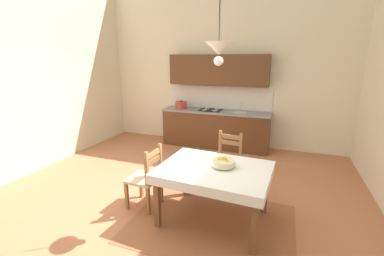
% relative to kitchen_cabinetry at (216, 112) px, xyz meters
% --- Properties ---
extents(ground_plane, '(6.47, 6.99, 0.10)m').
position_rel_kitchen_cabinetry_xyz_m(ground_plane, '(0.06, -2.92, -0.91)').
color(ground_plane, '#B7704C').
extents(wall_back, '(6.47, 0.12, 4.23)m').
position_rel_kitchen_cabinetry_xyz_m(wall_back, '(0.06, 0.33, 1.26)').
color(wall_back, beige).
rests_on(wall_back, ground_plane).
extents(area_rug, '(2.10, 1.60, 0.01)m').
position_rel_kitchen_cabinetry_xyz_m(area_rug, '(0.78, -3.06, -0.85)').
color(area_rug, '#985A39').
rests_on(area_rug, ground_plane).
extents(kitchen_cabinetry, '(2.58, 0.63, 2.20)m').
position_rel_kitchen_cabinetry_xyz_m(kitchen_cabinetry, '(0.00, 0.00, 0.00)').
color(kitchen_cabinetry, '#56331C').
rests_on(kitchen_cabinetry, ground_plane).
extents(dining_table, '(1.46, 1.14, 0.75)m').
position_rel_kitchen_cabinetry_xyz_m(dining_table, '(0.78, -2.96, -0.22)').
color(dining_table, brown).
rests_on(dining_table, ground_plane).
extents(dining_chair_kitchen_side, '(0.46, 0.46, 0.93)m').
position_rel_kitchen_cabinetry_xyz_m(dining_chair_kitchen_side, '(0.73, -1.99, -0.41)').
color(dining_chair_kitchen_side, '#D1BC89').
rests_on(dining_chair_kitchen_side, ground_plane).
extents(dining_chair_tv_side, '(0.44, 0.44, 0.93)m').
position_rel_kitchen_cabinetry_xyz_m(dining_chair_tv_side, '(-0.23, -2.99, -0.41)').
color(dining_chair_tv_side, '#D1BC89').
rests_on(dining_chair_tv_side, ground_plane).
extents(fruit_bowl, '(0.30, 0.30, 0.12)m').
position_rel_kitchen_cabinetry_xyz_m(fruit_bowl, '(0.87, -2.90, -0.04)').
color(fruit_bowl, beige).
rests_on(fruit_bowl, dining_table).
extents(pendant_lamp, '(0.32, 0.32, 0.81)m').
position_rel_kitchen_cabinetry_xyz_m(pendant_lamp, '(0.80, -3.00, 1.36)').
color(pendant_lamp, black).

